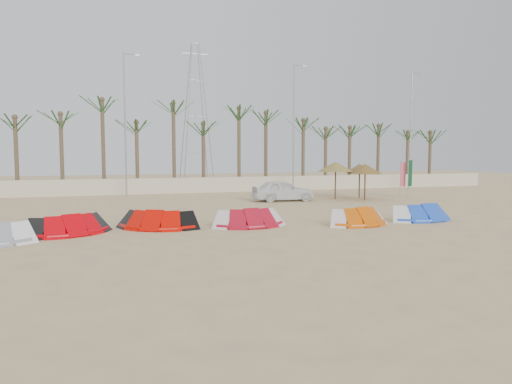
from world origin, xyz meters
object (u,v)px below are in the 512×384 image
object	(u,v)px
kite_red_mid	(157,218)
kite_blue	(419,211)
kite_red_right	(248,217)
parasol_left	(336,167)
parasol_right	(360,168)
car	(283,190)
kite_orange	(357,215)
parasol_mid	(365,169)
kite_red_left	(70,223)

from	to	relation	value
kite_red_mid	kite_blue	xyz separation A→B (m)	(12.82, -1.51, -0.00)
kite_red_mid	kite_red_right	bearing A→B (deg)	-11.18
kite_red_right	kite_red_mid	bearing A→B (deg)	168.82
kite_red_right	parasol_left	world-z (taller)	parasol_left
parasol_left	kite_blue	bearing A→B (deg)	-95.23
kite_red_mid	kite_red_right	world-z (taller)	same
kite_red_right	parasol_right	xyz separation A→B (m)	(11.98, 10.32, 1.81)
kite_red_mid	car	bearing A→B (deg)	43.27
kite_red_mid	car	xyz separation A→B (m)	(9.68, 9.11, 0.32)
kite_orange	parasol_right	bearing A→B (deg)	58.61
kite_blue	car	bearing A→B (deg)	106.48
kite_blue	car	size ratio (longest dim) A/B	0.86
parasol_mid	car	world-z (taller)	parasol_mid
car	kite_orange	bearing A→B (deg)	179.65
kite_red_right	parasol_left	distance (m)	14.07
kite_orange	parasol_mid	xyz separation A→B (m)	(6.50, 9.89, 1.83)
parasol_right	parasol_left	bearing A→B (deg)	-170.30
car	kite_red_left	bearing A→B (deg)	128.94
kite_orange	car	bearing A→B (deg)	86.55
car	parasol_mid	bearing A→B (deg)	-98.40
kite_red_left	kite_blue	xyz separation A→B (m)	(16.39, -1.05, 0.00)
kite_red_left	parasol_left	bearing A→B (deg)	28.92
kite_red_mid	parasol_left	world-z (taller)	parasol_left
parasol_mid	kite_red_mid	bearing A→B (deg)	-152.94
kite_red_mid	parasol_left	size ratio (longest dim) A/B	1.47
kite_red_left	kite_orange	distance (m)	12.67
kite_red_mid	parasol_left	distance (m)	16.66
kite_red_mid	kite_red_right	distance (m)	4.11
kite_red_left	kite_red_mid	bearing A→B (deg)	7.30
parasol_left	parasol_right	bearing A→B (deg)	9.70
kite_red_left	kite_red_right	distance (m)	7.61
parasol_right	kite_blue	bearing A→B (deg)	-106.16
kite_red_left	parasol_right	size ratio (longest dim) A/B	1.48
kite_blue	parasol_left	bearing A→B (deg)	84.77
kite_red_mid	parasol_right	bearing A→B (deg)	30.72
kite_orange	kite_red_left	bearing A→B (deg)	173.17
parasol_right	car	xyz separation A→B (m)	(-6.34, -0.41, -1.48)
parasol_right	kite_orange	bearing A→B (deg)	-121.39
kite_orange	kite_blue	distance (m)	3.84
kite_red_right	parasol_right	world-z (taller)	parasol_right
parasol_right	car	distance (m)	6.52
kite_red_right	parasol_right	distance (m)	15.92
kite_red_mid	parasol_right	xyz separation A→B (m)	(16.02, 9.52, 1.81)
kite_red_mid	parasol_left	bearing A→B (deg)	33.52
kite_blue	parasol_mid	xyz separation A→B (m)	(2.69, 9.44, 1.82)
parasol_mid	parasol_right	size ratio (longest dim) A/B	1.01
kite_blue	car	distance (m)	11.08
kite_red_right	kite_orange	size ratio (longest dim) A/B	1.02
parasol_left	kite_red_left	bearing A→B (deg)	-151.08
kite_red_mid	parasol_right	world-z (taller)	parasol_right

